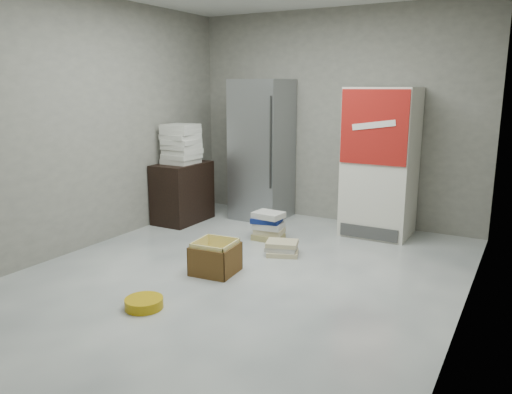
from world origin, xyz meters
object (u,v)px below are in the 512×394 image
object	(u,v)px
steel_fridge	(262,150)
wood_shelf	(183,192)
coke_cooler	(380,162)
cardboard_box	(215,260)
phonebook_stack_main	(268,226)

from	to	relation	value
steel_fridge	wood_shelf	size ratio (longest dim) A/B	2.37
coke_cooler	cardboard_box	bearing A→B (deg)	-115.39
coke_cooler	cardboard_box	xyz separation A→B (m)	(-1.01, -2.12, -0.77)
wood_shelf	coke_cooler	bearing A→B (deg)	16.28
coke_cooler	phonebook_stack_main	bearing A→B (deg)	-140.05
wood_shelf	phonebook_stack_main	distance (m)	1.44
coke_cooler	phonebook_stack_main	world-z (taller)	coke_cooler
coke_cooler	wood_shelf	distance (m)	2.63
steel_fridge	cardboard_box	world-z (taller)	steel_fridge
wood_shelf	cardboard_box	xyz separation A→B (m)	(1.47, -1.40, -0.27)
steel_fridge	coke_cooler	distance (m)	1.65
phonebook_stack_main	cardboard_box	distance (m)	1.23
steel_fridge	phonebook_stack_main	distance (m)	1.32
wood_shelf	phonebook_stack_main	xyz separation A→B (m)	(1.41, -0.17, -0.23)
steel_fridge	phonebook_stack_main	bearing A→B (deg)	-57.12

